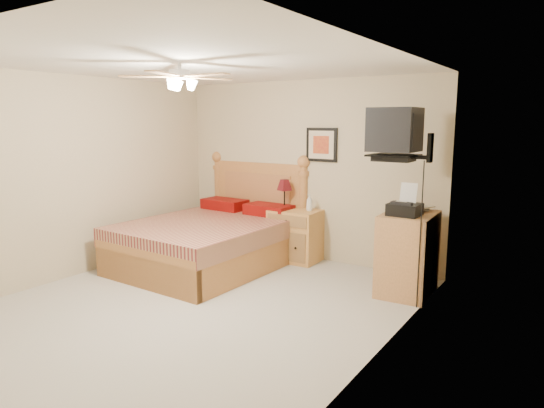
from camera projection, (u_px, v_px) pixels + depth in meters
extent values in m
plane|color=#ADA79C|center=(200.00, 304.00, 5.20)|extent=(4.50, 4.50, 0.00)
cube|color=white|center=(194.00, 63.00, 4.77)|extent=(4.00, 4.50, 0.04)
cube|color=#BFAF8D|center=(305.00, 171.00, 6.84)|extent=(4.00, 0.04, 2.50)
cube|color=#BFAF8D|center=(77.00, 177.00, 6.07)|extent=(0.04, 4.50, 2.50)
cube|color=#BFAF8D|center=(383.00, 208.00, 3.90)|extent=(0.04, 4.50, 2.50)
cube|color=#C4783B|center=(296.00, 235.00, 6.78)|extent=(0.68, 0.52, 0.72)
imported|color=white|center=(309.00, 203.00, 6.64)|extent=(0.11, 0.11, 0.23)
cube|color=black|center=(322.00, 145.00, 6.61)|extent=(0.46, 0.04, 0.46)
cube|color=#9D6D43|center=(408.00, 253.00, 5.48)|extent=(0.58, 0.81, 0.92)
imported|color=#AA9D8A|center=(410.00, 208.00, 5.65)|extent=(0.27, 0.33, 0.03)
imported|color=tan|center=(412.00, 206.00, 5.65)|extent=(0.29, 0.35, 0.02)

